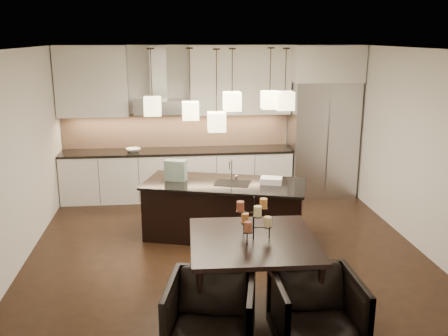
{
  "coord_description": "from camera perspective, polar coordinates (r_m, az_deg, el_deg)",
  "views": [
    {
      "loc": [
        -0.74,
        -6.58,
        2.97
      ],
      "look_at": [
        0.0,
        0.2,
        1.15
      ],
      "focal_mm": 40.0,
      "sensor_mm": 36.0,
      "label": 1
    }
  ],
  "objects": [
    {
      "name": "upper_cab_right",
      "position": [
        9.27,
        1.82,
        10.02
      ],
      "size": [
        1.85,
        0.35,
        1.25
      ],
      "primitive_type": "cube",
      "color": "silver",
      "rests_on": "wall_back"
    },
    {
      "name": "candle_b",
      "position": [
        5.54,
        2.42,
        -5.72
      ],
      "size": [
        0.09,
        0.09,
        0.11
      ],
      "primitive_type": "cylinder",
      "rotation": [
        0.0,
        0.0,
        -0.03
      ],
      "color": "#C17937",
      "rests_on": "candelabra"
    },
    {
      "name": "candle_e",
      "position": [
        5.37,
        1.88,
        -4.41
      ],
      "size": [
        0.09,
        0.09,
        0.11
      ],
      "primitive_type": "cylinder",
      "rotation": [
        0.0,
        0.0,
        -0.03
      ],
      "color": "brown",
      "rests_on": "candelabra"
    },
    {
      "name": "wall_back",
      "position": [
        9.5,
        -1.69,
        5.43
      ],
      "size": [
        5.5,
        0.02,
        2.8
      ],
      "primitive_type": "cube",
      "color": "silver",
      "rests_on": "ground"
    },
    {
      "name": "faucet",
      "position": [
        7.44,
        0.88,
        -0.22
      ],
      "size": [
        0.15,
        0.24,
        0.35
      ],
      "primitive_type": null,
      "rotation": [
        0.0,
        0.0,
        -0.29
      ],
      "color": "silver",
      "rests_on": "island_top"
    },
    {
      "name": "backsplash",
      "position": [
        9.47,
        -5.46,
        4.32
      ],
      "size": [
        4.21,
        0.02,
        0.63
      ],
      "primitive_type": "cube",
      "color": "tan",
      "rests_on": "countertop"
    },
    {
      "name": "tote_bag",
      "position": [
        7.53,
        -5.55,
        -0.25
      ],
      "size": [
        0.35,
        0.25,
        0.31
      ],
      "primitive_type": "cube",
      "rotation": [
        0.0,
        0.0,
        -0.29
      ],
      "color": "#1A4726",
      "rests_on": "island_top"
    },
    {
      "name": "candle_f",
      "position": [
        5.24,
        3.87,
        -4.95
      ],
      "size": [
        0.09,
        0.09,
        0.11
      ],
      "primitive_type": "cylinder",
      "rotation": [
        0.0,
        0.0,
        -0.03
      ],
      "color": "beige",
      "rests_on": "candelabra"
    },
    {
      "name": "refrigerator",
      "position": [
        9.59,
        11.14,
        3.26
      ],
      "size": [
        1.2,
        0.72,
        2.15
      ],
      "primitive_type": "cube",
      "color": "#B7B7BA",
      "rests_on": "floor"
    },
    {
      "name": "candle_c",
      "position": [
        5.3,
        2.76,
        -6.72
      ],
      "size": [
        0.09,
        0.09,
        0.11
      ],
      "primitive_type": "cylinder",
      "rotation": [
        0.0,
        0.0,
        -0.03
      ],
      "color": "brown",
      "rests_on": "candelabra"
    },
    {
      "name": "candelabra",
      "position": [
        5.41,
        3.4,
        -5.73
      ],
      "size": [
        0.41,
        0.41,
        0.48
      ],
      "primitive_type": null,
      "rotation": [
        0.0,
        0.0,
        -0.03
      ],
      "color": "black",
      "rests_on": "dining_table"
    },
    {
      "name": "food_container",
      "position": [
        7.39,
        5.42,
        -1.44
      ],
      "size": [
        0.36,
        0.3,
        0.09
      ],
      "primitive_type": "cube",
      "rotation": [
        0.0,
        0.0,
        -0.29
      ],
      "color": "silver",
      "rests_on": "island_top"
    },
    {
      "name": "hood_canopy",
      "position": [
        9.14,
        -7.4,
        6.97
      ],
      "size": [
        0.9,
        0.52,
        0.24
      ],
      "primitive_type": "cube",
      "color": "#B7B7BA",
      "rests_on": "wall_back"
    },
    {
      "name": "pendant_b",
      "position": [
        7.4,
        -3.85,
        6.55
      ],
      "size": [
        0.24,
        0.24,
        0.26
      ],
      "primitive_type": "cube",
      "color": "beige",
      "rests_on": "ceiling"
    },
    {
      "name": "hood_chimney",
      "position": [
        9.19,
        -7.51,
        10.77
      ],
      "size": [
        0.3,
        0.28,
        0.96
      ],
      "primitive_type": "cube",
      "color": "#B7B7BA",
      "rests_on": "hood_canopy"
    },
    {
      "name": "wall_front",
      "position": [
        4.19,
        4.45,
        -7.09
      ],
      "size": [
        5.5,
        0.02,
        2.8
      ],
      "primitive_type": "cube",
      "color": "silver",
      "rests_on": "ground"
    },
    {
      "name": "armchair_left",
      "position": [
        4.93,
        -1.54,
        -16.71
      ],
      "size": [
        0.97,
        0.99,
        0.76
      ],
      "primitive_type": "imported",
      "rotation": [
        0.0,
        0.0,
        -0.2
      ],
      "color": "black",
      "rests_on": "floor"
    },
    {
      "name": "pendant_a",
      "position": [
        7.19,
        -8.17,
        7.01
      ],
      "size": [
        0.24,
        0.24,
        0.26
      ],
      "primitive_type": "cube",
      "color": "beige",
      "rests_on": "ceiling"
    },
    {
      "name": "pendant_e",
      "position": [
        7.28,
        6.96,
        7.65
      ],
      "size": [
        0.24,
        0.24,
        0.26
      ],
      "primitive_type": "cube",
      "color": "beige",
      "rests_on": "ceiling"
    },
    {
      "name": "armchair_right",
      "position": [
        5.07,
        10.52,
        -15.98
      ],
      "size": [
        0.82,
        0.84,
        0.77
      ],
      "primitive_type": "imported",
      "rotation": [
        0.0,
        0.0,
        0.0
      ],
      "color": "black",
      "rests_on": "floor"
    },
    {
      "name": "fruit_bowl",
      "position": [
        9.2,
        -10.33,
        2.04
      ],
      "size": [
        0.33,
        0.33,
        0.06
      ],
      "primitive_type": "imported",
      "rotation": [
        0.0,
        0.0,
        0.31
      ],
      "color": "silver",
      "rests_on": "countertop"
    },
    {
      "name": "lower_cabinets",
      "position": [
        9.35,
        -5.3,
        -0.81
      ],
      "size": [
        4.21,
        0.62,
        0.88
      ],
      "primitive_type": "cube",
      "color": "silver",
      "rests_on": "floor"
    },
    {
      "name": "wall_right",
      "position": [
        7.61,
        21.31,
        2.02
      ],
      "size": [
        0.02,
        5.5,
        2.8
      ],
      "primitive_type": "cube",
      "color": "silver",
      "rests_on": "ground"
    },
    {
      "name": "pendant_c",
      "position": [
        7.12,
        0.93,
        7.62
      ],
      "size": [
        0.24,
        0.24,
        0.26
      ],
      "primitive_type": "cube",
      "color": "beige",
      "rests_on": "ceiling"
    },
    {
      "name": "candle_d",
      "position": [
        5.48,
        4.54,
        -4.06
      ],
      "size": [
        0.09,
        0.09,
        0.11
      ],
      "primitive_type": "cylinder",
      "rotation": [
        0.0,
        0.0,
        -0.03
      ],
      "color": "#C17937",
      "rests_on": "candelabra"
    },
    {
      "name": "wall_left",
      "position": [
        7.05,
        -22.7,
        0.91
      ],
      "size": [
        0.02,
        5.5,
        2.8
      ],
      "primitive_type": "cube",
      "color": "silver",
      "rests_on": "ground"
    },
    {
      "name": "dining_table",
      "position": [
        5.67,
        3.3,
        -11.9
      ],
      "size": [
        1.41,
        1.41,
        0.82
      ],
      "primitive_type": null,
      "rotation": [
        0.0,
        0.0,
        -0.03
      ],
      "color": "black",
      "rests_on": "floor"
    },
    {
      "name": "countertop",
      "position": [
        9.24,
        -5.37,
        1.94
      ],
      "size": [
        4.21,
        0.66,
        0.04
      ],
      "primitive_type": "cube",
      "color": "black",
      "rests_on": "lower_cabinets"
    },
    {
      "name": "ceiling",
      "position": [
        6.62,
        0.19,
        13.57
      ],
      "size": [
        5.5,
        5.5,
        0.02
      ],
      "primitive_type": "cube",
      "color": "white",
      "rests_on": "wall_back"
    },
    {
      "name": "fridge_panel",
      "position": [
        9.41,
        11.58,
        11.64
      ],
      "size": [
        1.26,
        0.72,
        0.65
      ],
      "primitive_type": "cube",
      "color": "silver",
      "rests_on": "refrigerator"
    },
    {
      "name": "floor",
      "position": [
        7.26,
        0.17,
        -9.29
      ],
      "size": [
        5.5,
        5.5,
        0.02
      ],
      "primitive_type": "cube",
      "color": "black",
      "rests_on": "ground"
    },
    {
      "name": "candle_a",
      "position": [
        5.45,
        5.0,
        -6.13
      ],
      "size": [
        0.09,
        0.09,
        0.11
      ],
      "primitive_type": "cylinder",
      "rotation": [
        0.0,
        0.0,
        -0.03
      ],
      "color": "beige",
      "rests_on": "candelabra"
    },
    {
      "name": "island_top",
      "position": [
        7.42,
        0.05,
        -1.81
      ],
      "size": [
        2.57,
        1.64,
        0.04
      ],
      "primitive_type": "cube",
      "rotation": [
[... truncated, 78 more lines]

